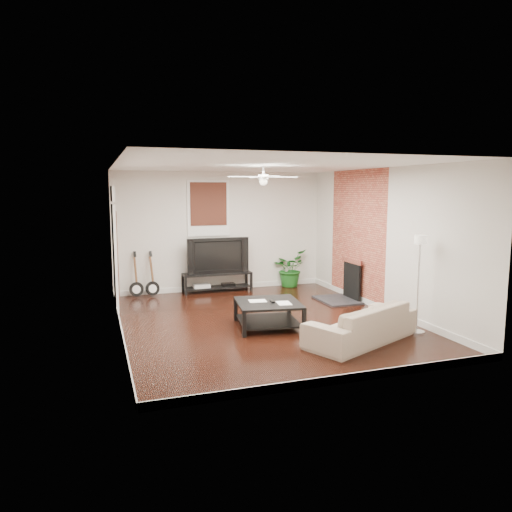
# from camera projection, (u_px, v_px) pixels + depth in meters

# --- Properties ---
(room) EXTENTS (5.01, 6.01, 2.81)m
(room) POSITION_uv_depth(u_px,v_px,m) (263.00, 245.00, 8.55)
(room) COLOR black
(room) RESTS_ON ground
(brick_accent) EXTENTS (0.02, 2.20, 2.80)m
(brick_accent) POSITION_uv_depth(u_px,v_px,m) (357.00, 236.00, 10.28)
(brick_accent) COLOR #AC4737
(brick_accent) RESTS_ON floor
(fireplace) EXTENTS (0.80, 1.10, 0.92)m
(fireplace) POSITION_uv_depth(u_px,v_px,m) (344.00, 280.00, 10.32)
(fireplace) COLOR black
(fireplace) RESTS_ON floor
(window_back) EXTENTS (1.00, 0.06, 1.30)m
(window_back) POSITION_uv_depth(u_px,v_px,m) (208.00, 208.00, 11.17)
(window_back) COLOR #3A1710
(window_back) RESTS_ON wall_back
(door_left) EXTENTS (0.08, 1.00, 2.50)m
(door_left) POSITION_uv_depth(u_px,v_px,m) (115.00, 247.00, 9.58)
(door_left) COLOR white
(door_left) RESTS_ON wall_left
(tv_stand) EXTENTS (1.62, 0.43, 0.45)m
(tv_stand) POSITION_uv_depth(u_px,v_px,m) (217.00, 282.00, 11.27)
(tv_stand) COLOR black
(tv_stand) RESTS_ON floor
(tv) EXTENTS (1.45, 0.19, 0.83)m
(tv) POSITION_uv_depth(u_px,v_px,m) (217.00, 255.00, 11.20)
(tv) COLOR black
(tv) RESTS_ON tv_stand
(coffee_table) EXTENTS (1.22, 1.22, 0.45)m
(coffee_table) POSITION_uv_depth(u_px,v_px,m) (268.00, 314.00, 8.36)
(coffee_table) COLOR black
(coffee_table) RESTS_ON floor
(sofa) EXTENTS (2.17, 1.55, 0.59)m
(sofa) POSITION_uv_depth(u_px,v_px,m) (361.00, 323.00, 7.55)
(sofa) COLOR #C6B395
(sofa) RESTS_ON floor
(floor_lamp) EXTENTS (0.36, 0.36, 1.65)m
(floor_lamp) POSITION_uv_depth(u_px,v_px,m) (418.00, 284.00, 7.93)
(floor_lamp) COLOR silver
(floor_lamp) RESTS_ON floor
(potted_plant) EXTENTS (1.08, 1.08, 0.91)m
(potted_plant) POSITION_uv_depth(u_px,v_px,m) (289.00, 268.00, 11.87)
(potted_plant) COLOR #1B601D
(potted_plant) RESTS_ON floor
(guitar_left) EXTENTS (0.35, 0.27, 1.03)m
(guitar_left) POSITION_uv_depth(u_px,v_px,m) (136.00, 275.00, 10.62)
(guitar_left) COLOR black
(guitar_left) RESTS_ON floor
(guitar_right) EXTENTS (0.37, 0.30, 1.03)m
(guitar_right) POSITION_uv_depth(u_px,v_px,m) (152.00, 274.00, 10.70)
(guitar_right) COLOR black
(guitar_right) RESTS_ON floor
(ceiling_fan) EXTENTS (1.24, 1.24, 0.32)m
(ceiling_fan) POSITION_uv_depth(u_px,v_px,m) (263.00, 177.00, 8.39)
(ceiling_fan) COLOR white
(ceiling_fan) RESTS_ON ceiling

